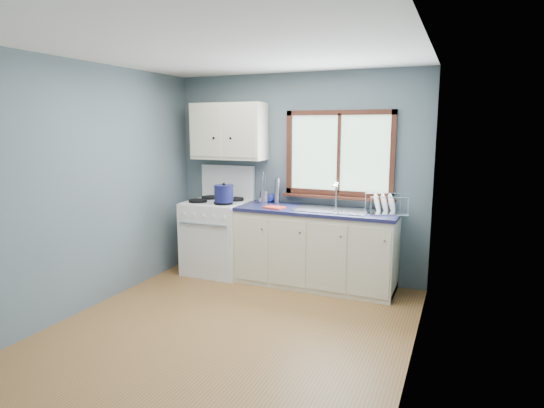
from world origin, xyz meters
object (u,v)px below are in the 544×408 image
at_px(base_cabinets, 315,251).
at_px(thermos, 277,191).
at_px(stockpot, 224,193).
at_px(sink, 331,215).
at_px(utensil_crock, 264,197).
at_px(skillet, 225,199).
at_px(dish_rack, 385,208).
at_px(gas_range, 218,235).

bearing_deg(base_cabinets, thermos, 160.97).
bearing_deg(stockpot, base_cabinets, 9.84).
bearing_deg(sink, thermos, 165.27).
height_order(stockpot, utensil_crock, utensil_crock).
bearing_deg(skillet, thermos, 35.92).
height_order(utensil_crock, dish_rack, utensil_crock).
height_order(skillet, dish_rack, dish_rack).
bearing_deg(base_cabinets, gas_range, -179.18).
xyz_separation_m(base_cabinets, skillet, (-1.11, -0.16, 0.57)).
relative_size(skillet, thermos, 1.15).
distance_m(stockpot, thermos, 0.66).
relative_size(skillet, dish_rack, 0.71).
bearing_deg(thermos, dish_rack, -6.44).
bearing_deg(stockpot, sink, 8.47).
xyz_separation_m(sink, skillet, (-1.29, -0.16, 0.12)).
bearing_deg(stockpot, thermos, 36.03).
xyz_separation_m(gas_range, sink, (1.49, 0.02, 0.37)).
distance_m(gas_range, sink, 1.53).
height_order(sink, dish_rack, sink).
relative_size(gas_range, base_cabinets, 0.74).
height_order(gas_range, sink, gas_range).
distance_m(stockpot, dish_rack, 1.90).
bearing_deg(gas_range, sink, 0.71).
bearing_deg(sink, dish_rack, 4.35).
xyz_separation_m(thermos, dish_rack, (1.35, -0.15, -0.10)).
bearing_deg(utensil_crock, thermos, 20.64).
distance_m(base_cabinets, thermos, 0.90).
xyz_separation_m(gas_range, dish_rack, (2.08, 0.06, 0.48)).
height_order(sink, utensil_crock, utensil_crock).
distance_m(base_cabinets, stockpot, 1.30).
xyz_separation_m(stockpot, utensil_crock, (0.38, 0.33, -0.07)).
bearing_deg(sink, base_cabinets, 179.87).
xyz_separation_m(skillet, utensil_crock, (0.39, 0.30, 0.02)).
relative_size(utensil_crock, thermos, 1.23).
distance_m(skillet, stockpot, 0.09).
bearing_deg(dish_rack, gas_range, 158.96).
height_order(stockpot, thermos, thermos).
bearing_deg(sink, gas_range, -179.29).
height_order(gas_range, base_cabinets, gas_range).
bearing_deg(gas_range, dish_rack, 1.75).
xyz_separation_m(gas_range, skillet, (0.19, -0.14, 0.49)).
bearing_deg(thermos, gas_range, -163.61).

